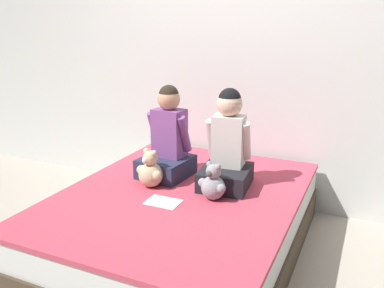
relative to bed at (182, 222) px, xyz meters
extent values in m
plane|color=#B2A899|center=(0.00, 0.00, -0.21)|extent=(14.00, 14.00, 0.00)
cube|color=silver|center=(0.00, 1.01, 1.04)|extent=(8.00, 0.06, 2.50)
cube|color=#473828|center=(0.00, 0.00, -0.10)|extent=(1.47, 1.86, 0.22)
cube|color=silver|center=(0.00, 0.00, 0.10)|extent=(1.44, 1.82, 0.18)
cube|color=#C64256|center=(0.00, 0.00, 0.20)|extent=(1.45, 1.84, 0.03)
cube|color=#282D47|center=(-0.23, 0.21, 0.29)|extent=(0.35, 0.37, 0.14)
cube|color=#7F4789|center=(-0.22, 0.26, 0.52)|extent=(0.23, 0.17, 0.34)
sphere|color=tan|center=(-0.22, 0.26, 0.77)|extent=(0.16, 0.16, 0.16)
sphere|color=#2D2319|center=(-0.22, 0.26, 0.79)|extent=(0.14, 0.14, 0.14)
cylinder|color=#7F4789|center=(-0.35, 0.28, 0.53)|extent=(0.07, 0.15, 0.27)
cylinder|color=#7F4789|center=(-0.10, 0.25, 0.53)|extent=(0.07, 0.15, 0.27)
cube|color=black|center=(0.22, 0.21, 0.28)|extent=(0.35, 0.40, 0.13)
cube|color=silver|center=(0.22, 0.27, 0.52)|extent=(0.22, 0.17, 0.34)
sphere|color=beige|center=(0.22, 0.27, 0.77)|extent=(0.17, 0.17, 0.17)
sphere|color=black|center=(0.22, 0.27, 0.80)|extent=(0.15, 0.15, 0.15)
cylinder|color=silver|center=(0.10, 0.26, 0.53)|extent=(0.07, 0.15, 0.28)
cylinder|color=silver|center=(0.34, 0.28, 0.53)|extent=(0.07, 0.15, 0.28)
sphere|color=#D1B78E|center=(-0.23, 0.00, 0.30)|extent=(0.16, 0.16, 0.16)
sphere|color=#D1B78E|center=(-0.23, 0.00, 0.42)|extent=(0.10, 0.10, 0.10)
sphere|color=beige|center=(-0.24, -0.04, 0.41)|extent=(0.05, 0.05, 0.05)
sphere|color=#D1B78E|center=(-0.26, 0.01, 0.46)|extent=(0.04, 0.04, 0.04)
sphere|color=#D1B78E|center=(-0.19, -0.01, 0.46)|extent=(0.04, 0.04, 0.04)
sphere|color=#D1B78E|center=(-0.31, 0.01, 0.32)|extent=(0.06, 0.06, 0.06)
sphere|color=#D1B78E|center=(-0.16, -0.04, 0.32)|extent=(0.06, 0.06, 0.06)
sphere|color=#939399|center=(0.22, -0.01, 0.29)|extent=(0.15, 0.15, 0.15)
sphere|color=#939399|center=(0.22, -0.01, 0.40)|extent=(0.09, 0.09, 0.09)
sphere|color=#4C4742|center=(0.21, -0.05, 0.40)|extent=(0.04, 0.04, 0.04)
sphere|color=#939399|center=(0.19, 0.00, 0.44)|extent=(0.04, 0.04, 0.04)
sphere|color=#939399|center=(0.26, -0.02, 0.44)|extent=(0.04, 0.04, 0.04)
sphere|color=#939399|center=(0.15, -0.01, 0.31)|extent=(0.06, 0.06, 0.06)
sphere|color=#939399|center=(0.29, -0.05, 0.31)|extent=(0.06, 0.06, 0.06)
cube|color=white|center=(-0.03, -0.19, 0.22)|extent=(0.21, 0.15, 0.00)
camera|label=1|loc=(1.07, -2.18, 1.28)|focal=38.00mm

